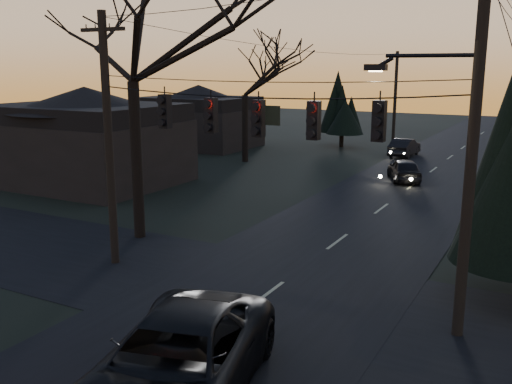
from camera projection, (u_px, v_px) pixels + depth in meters
The scene contains 14 objects.
main_road at pixel (369, 218), 25.78m from camera, with size 8.00×120.00×0.02m, color black.
cross_road at pixel (267, 294), 17.20m from camera, with size 60.00×7.00×0.02m, color black.
utility_pole_right at pixel (457, 335), 14.64m from camera, with size 5.00×0.30×10.00m, color black, non-canonical shape.
utility_pole_left at pixel (116, 263), 20.00m from camera, with size 1.80×0.30×8.50m, color black, non-canonical shape.
utility_pole_far_l at pixel (393, 143), 50.89m from camera, with size 0.30×0.30×8.00m, color black, non-canonical shape.
span_signal_assembly at pixel (260, 117), 16.16m from camera, with size 11.50×0.44×1.47m.
bare_tree_left at pixel (130, 14), 21.15m from camera, with size 10.14×10.14×12.36m.
bare_tree_dist at pixel (245, 68), 39.71m from camera, with size 6.45×6.45×9.47m.
evergreen_dist at pixel (343, 107), 47.97m from camera, with size 3.45×3.45×5.61m.
house_left_near at pixel (87, 135), 33.10m from camera, with size 10.00×8.00×5.60m.
house_left_far at pixel (199, 116), 48.26m from camera, with size 9.00×7.00×5.20m.
suv_near at pixel (177, 363), 11.52m from camera, with size 2.91×6.31×1.75m, color black.
sedan_oncoming_a at pixel (404, 170), 34.04m from camera, with size 1.59×3.94×1.34m, color black.
sedan_oncoming_b at pixel (404, 148), 43.35m from camera, with size 1.43×4.09×1.35m, color black.
Camera 1 is at (7.40, -4.33, 6.76)m, focal length 40.00 mm.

